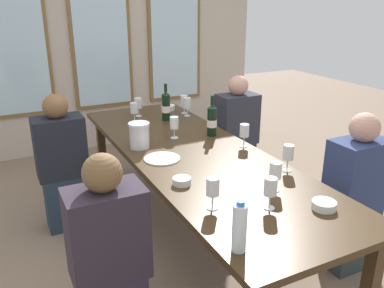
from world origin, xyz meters
The scene contains 25 objects.
ground_plane centered at (0.00, 0.00, 0.00)m, with size 12.00×12.00×0.00m, color #7D6651.
back_wall_with_windows centered at (0.00, 2.46, 1.45)m, with size 4.11×0.10×2.90m.
dining_table centered at (0.00, 0.00, 0.68)m, with size 0.91×2.79×0.74m.
white_plate_0 centered at (-0.26, -0.03, 0.74)m, with size 0.25×0.25×0.01m, color white.
metal_pitcher centered at (-0.32, 0.25, 0.84)m, with size 0.16×0.16×0.19m.
wine_bottle_0 centered at (0.30, 0.27, 0.87)m, with size 0.08×0.08×0.33m.
wine_bottle_1 centered at (0.14, 0.83, 0.87)m, with size 0.08×0.08×0.33m.
tasting_bowl_0 centered at (-0.31, -0.45, 0.76)m, with size 0.11×0.11×0.04m, color white.
tasting_bowl_1 centered at (0.29, 1.14, 0.76)m, with size 0.14×0.14×0.05m, color white.
tasting_bowl_2 centered at (0.23, -1.05, 0.76)m, with size 0.13×0.13×0.04m, color white.
water_bottle centered at (-0.37, -1.16, 0.85)m, with size 0.06×0.06×0.24m.
wine_glass_0 centered at (0.38, 0.96, 0.86)m, with size 0.07×0.07×0.17m.
wine_glass_1 centered at (-0.29, -0.78, 0.86)m, with size 0.07×0.07×0.17m.
wine_glass_2 centered at (0.13, -0.76, 0.86)m, with size 0.07×0.07×0.17m.
wine_glass_3 centered at (-0.04, 1.06, 0.86)m, with size 0.07×0.07×0.17m.
wine_glass_4 centered at (-0.02, -0.91, 0.86)m, with size 0.07×0.07×0.17m.
wine_glass_5 centered at (0.38, -0.07, 0.86)m, with size 0.07×0.07×0.17m.
wine_glass_6 centered at (0.38, -0.57, 0.86)m, with size 0.07×0.07×0.17m.
wine_glass_7 centered at (0.00, 0.34, 0.86)m, with size 0.07×0.07×0.17m.
wine_glass_8 centered at (0.37, 0.87, 0.86)m, with size 0.07×0.07×0.17m.
wine_glass_9 centered at (-0.13, 0.91, 0.86)m, with size 0.07×0.07×0.17m.
seated_person_0 centered at (-0.83, 0.67, 0.53)m, with size 0.38×0.24×1.11m.
seated_person_1 centered at (0.83, 0.71, 0.53)m, with size 0.38×0.24×1.11m.
seated_person_2 centered at (-0.83, -0.69, 0.53)m, with size 0.38×0.24×1.11m.
seated_person_3 centered at (0.83, -0.74, 0.53)m, with size 0.38×0.24×1.11m.
Camera 1 is at (-1.21, -2.39, 1.77)m, focal length 37.37 mm.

